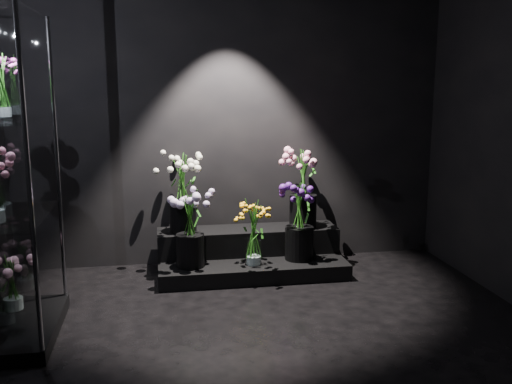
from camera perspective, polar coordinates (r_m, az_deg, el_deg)
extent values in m
plane|color=black|center=(3.76, 1.71, -16.01)|extent=(4.00, 4.00, 0.00)
plane|color=black|center=(5.33, -2.49, 7.71)|extent=(4.00, 0.00, 4.00)
plane|color=black|center=(1.48, 17.54, -1.68)|extent=(4.00, 0.00, 4.00)
cube|color=black|center=(5.20, -0.48, -7.36)|extent=(1.66, 0.74, 0.14)
cube|color=black|center=(5.32, -0.81, -4.85)|extent=(1.66, 0.37, 0.23)
cube|color=black|center=(4.32, -23.04, -12.49)|extent=(0.59, 0.98, 0.10)
cube|color=white|center=(4.09, -23.87, -2.33)|extent=(0.53, 0.92, 0.01)
cylinder|color=white|center=(4.97, -0.23, -6.05)|extent=(0.14, 0.14, 0.22)
cylinder|color=black|center=(4.94, -6.59, -5.82)|extent=(0.24, 0.24, 0.29)
cylinder|color=black|center=(5.12, 4.34, -5.10)|extent=(0.25, 0.25, 0.30)
cylinder|color=black|center=(5.17, -7.32, -2.36)|extent=(0.24, 0.24, 0.30)
cylinder|color=black|center=(5.31, 4.71, -1.90)|extent=(0.25, 0.25, 0.31)
cylinder|color=white|center=(4.15, -24.00, 8.16)|extent=(0.11, 0.11, 0.19)
cylinder|color=white|center=(4.49, -23.16, -9.27)|extent=(0.14, 0.14, 0.25)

